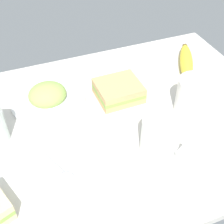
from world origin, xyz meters
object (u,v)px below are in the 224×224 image
object	(u,v)px
plate_of_food	(48,97)
coffee_mug_milky	(161,135)
spoon	(62,171)
sandwich_side	(119,91)
banana	(186,62)
coffee_mug_black	(194,96)

from	to	relation	value
plate_of_food	coffee_mug_milky	distance (cm)	32.76
spoon	sandwich_side	bearing A→B (deg)	-137.61
plate_of_food	spoon	size ratio (longest dim) A/B	1.73
sandwich_side	coffee_mug_milky	bearing A→B (deg)	93.86
banana	coffee_mug_milky	bearing A→B (deg)	48.94
coffee_mug_black	spoon	xyz separation A→B (cm)	(36.50, 7.14, -4.57)
spoon	coffee_mug_milky	bearing A→B (deg)	175.01
plate_of_food	spoon	distance (cm)	24.06
coffee_mug_black	coffee_mug_milky	size ratio (longest dim) A/B	0.98
coffee_mug_black	spoon	distance (cm)	37.47
banana	sandwich_side	bearing A→B (deg)	13.39
banana	spoon	xyz separation A→B (cm)	(45.84, 25.03, -1.57)
coffee_mug_milky	sandwich_side	size ratio (longest dim) A/B	0.93
plate_of_food	spoon	xyz separation A→B (cm)	(2.45, 23.90, -1.32)
plate_of_food	spoon	world-z (taller)	plate_of_food
coffee_mug_black	banana	size ratio (longest dim) A/B	0.58
coffee_mug_milky	sandwich_side	distance (cm)	21.25
coffee_mug_milky	banana	world-z (taller)	coffee_mug_milky
plate_of_food	coffee_mug_black	size ratio (longest dim) A/B	1.84
coffee_mug_black	banana	xyz separation A→B (cm)	(-9.35, -17.89, -3.00)
plate_of_food	banana	bearing A→B (deg)	-178.51
banana	spoon	size ratio (longest dim) A/B	1.63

